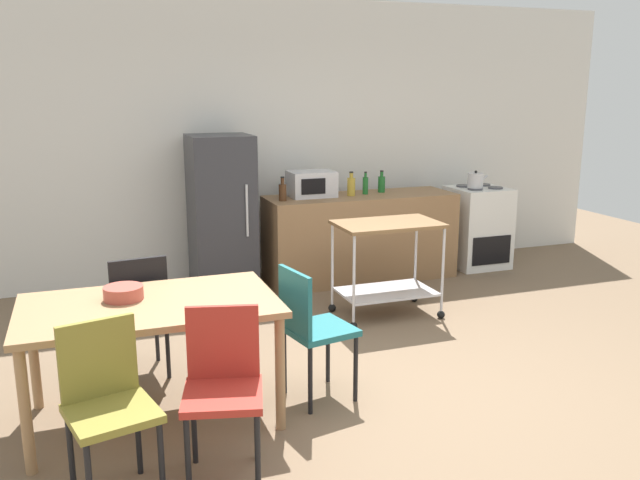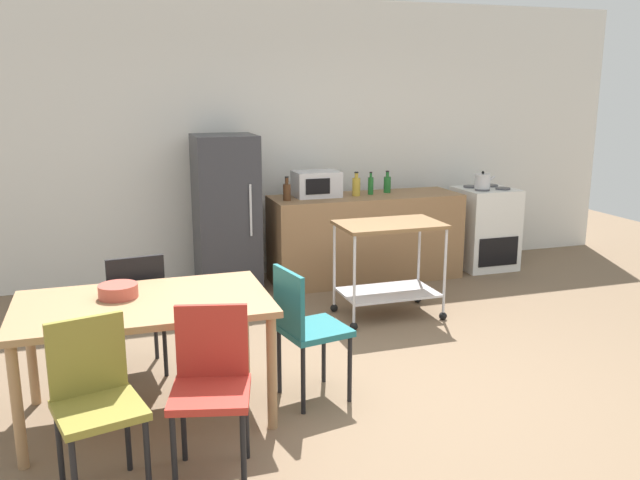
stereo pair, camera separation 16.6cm
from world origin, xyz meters
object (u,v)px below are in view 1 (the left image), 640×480
object	(u,v)px
refrigerator	(222,214)
fruit_bowl	(123,293)
dining_table	(150,315)
bottle_olive_oil	(382,184)
bottle_wine	(283,191)
microwave	(312,184)
stove_oven	(477,227)
kettle	(476,180)
chair_teal	(311,324)
chair_black	(137,307)
chair_red	(223,381)
bottle_soda	(351,186)
kitchen_cart	(387,253)
bottle_vinegar	(365,185)
chair_olive	(107,399)

from	to	relation	value
refrigerator	fruit_bowl	size ratio (longest dim) A/B	6.56
dining_table	bottle_olive_oil	distance (m)	3.68
bottle_wine	microwave	xyz separation A→B (m)	(0.36, 0.15, 0.04)
fruit_bowl	stove_oven	bearing A→B (deg)	29.96
kettle	chair_teal	bearing A→B (deg)	-138.84
chair_teal	bottle_wine	distance (m)	2.53
fruit_bowl	chair_black	bearing A→B (deg)	78.38
chair_red	bottle_soda	xyz separation A→B (m)	(2.01, 3.12, 0.48)
chair_teal	kitchen_cart	distance (m)	1.76
chair_black	microwave	xyz separation A→B (m)	(1.92, 1.84, 0.51)
refrigerator	bottle_wine	distance (m)	0.64
chair_black	chair_red	xyz separation A→B (m)	(0.31, -1.37, 0.00)
chair_teal	dining_table	bearing A→B (deg)	73.62
chair_red	kitchen_cart	bearing A→B (deg)	60.59
refrigerator	kitchen_cart	xyz separation A→B (m)	(1.20, -1.26, -0.20)
microwave	bottle_soda	size ratio (longest dim) A/B	1.85
dining_table	bottle_vinegar	world-z (taller)	bottle_vinegar
chair_black	refrigerator	size ratio (longest dim) A/B	0.57
chair_teal	chair_red	bearing A→B (deg)	121.10
stove_oven	kettle	distance (m)	0.57
chair_black	kitchen_cart	size ratio (longest dim) A/B	0.98
chair_teal	bottle_soda	bearing A→B (deg)	-38.97
bottle_vinegar	chair_olive	bearing A→B (deg)	-131.11
chair_black	bottle_soda	size ratio (longest dim) A/B	3.58
chair_black	chair_teal	size ratio (longest dim) A/B	1.00
fruit_bowl	bottle_olive_oil	bearing A→B (deg)	40.13
bottle_wine	chair_teal	bearing A→B (deg)	-102.79
chair_black	kettle	xyz separation A→B (m)	(3.76, 1.67, 0.48)
bottle_wine	fruit_bowl	bearing A→B (deg)	-127.02
chair_red	fruit_bowl	world-z (taller)	chair_red
stove_oven	bottle_olive_oil	world-z (taller)	bottle_olive_oil
chair_olive	dining_table	bearing A→B (deg)	54.65
bottle_wine	stove_oven	bearing A→B (deg)	2.07
chair_teal	bottle_olive_oil	bearing A→B (deg)	-44.55
chair_red	chair_teal	size ratio (longest dim) A/B	1.00
chair_olive	fruit_bowl	bearing A→B (deg)	66.04
fruit_bowl	chair_olive	bearing A→B (deg)	-100.05
bottle_wine	kettle	world-z (taller)	bottle_wine
kitchen_cart	bottle_vinegar	size ratio (longest dim) A/B	3.84
dining_table	bottle_soda	world-z (taller)	bottle_soda
fruit_bowl	refrigerator	bearing A→B (deg)	65.37
chair_teal	fruit_bowl	world-z (taller)	chair_teal
kettle	refrigerator	bearing A→B (deg)	176.30
fruit_bowl	kettle	size ratio (longest dim) A/B	0.99
microwave	kitchen_cart	bearing A→B (deg)	-78.02
kettle	chair_black	bearing A→B (deg)	-156.05
stove_oven	kettle	world-z (taller)	kettle
refrigerator	kettle	world-z (taller)	refrigerator
dining_table	chair_olive	distance (m)	0.80
stove_oven	kettle	size ratio (longest dim) A/B	3.84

